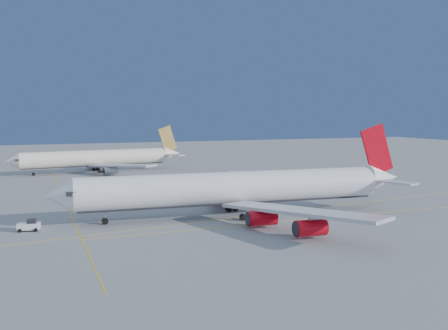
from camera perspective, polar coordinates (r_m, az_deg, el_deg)
ground at (r=108.30m, az=4.89°, el=-4.85°), size 500.00×500.00×0.00m
taxiway_lines at (r=108.58m, az=-3.61°, el=-4.81°), size 118.86×140.00×0.02m
airliner_virgin at (r=98.86m, az=2.01°, el=-2.66°), size 73.45×65.83×18.11m
airliner_etihad at (r=177.66m, az=-14.05°, el=0.78°), size 60.75×55.76×15.85m
pushback_tug at (r=92.89m, az=-21.36°, el=-6.45°), size 3.95×2.80×2.07m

